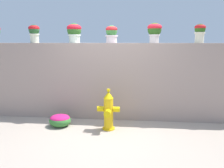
{
  "coord_description": "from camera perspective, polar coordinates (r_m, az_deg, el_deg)",
  "views": [
    {
      "loc": [
        0.49,
        -4.18,
        1.82
      ],
      "look_at": [
        -0.01,
        0.79,
        0.86
      ],
      "focal_mm": 35.97,
      "sensor_mm": 36.0,
      "label": 1
    }
  ],
  "objects": [
    {
      "name": "fire_hydrant",
      "position": [
        4.65,
        -0.91,
        -6.92
      ],
      "size": [
        0.46,
        0.38,
        0.86
      ],
      "color": "yellow",
      "rests_on": "ground"
    },
    {
      "name": "potted_plant_1",
      "position": [
        5.66,
        -19.18,
        12.44
      ],
      "size": [
        0.25,
        0.25,
        0.42
      ],
      "color": "silver",
      "rests_on": "stone_wall"
    },
    {
      "name": "potted_plant_5",
      "position": [
        5.33,
        21.44,
        12.34
      ],
      "size": [
        0.24,
        0.24,
        0.41
      ],
      "color": "beige",
      "rests_on": "stone_wall"
    },
    {
      "name": "potted_plant_2",
      "position": [
        5.34,
        -9.59,
        13.05
      ],
      "size": [
        0.33,
        0.33,
        0.44
      ],
      "color": "silver",
      "rests_on": "stone_wall"
    },
    {
      "name": "potted_plant_4",
      "position": [
        5.19,
        10.76,
        13.22
      ],
      "size": [
        0.32,
        0.32,
        0.44
      ],
      "color": "silver",
      "rests_on": "stone_wall"
    },
    {
      "name": "potted_plant_3",
      "position": [
        5.19,
        -0.12,
        12.83
      ],
      "size": [
        0.28,
        0.28,
        0.39
      ],
      "color": "silver",
      "rests_on": "stone_wall"
    },
    {
      "name": "flower_bush_left",
      "position": [
        5.03,
        -13.07,
        -8.87
      ],
      "size": [
        0.47,
        0.42,
        0.27
      ],
      "color": "#367531",
      "rests_on": "ground"
    },
    {
      "name": "ground_plane",
      "position": [
        4.58,
        -0.9,
        -12.46
      ],
      "size": [
        24.0,
        24.0,
        0.0
      ],
      "primitive_type": "plane",
      "color": "#A69687"
    },
    {
      "name": "stone_wall",
      "position": [
        5.27,
        0.3,
        0.72
      ],
      "size": [
        6.48,
        0.38,
        1.77
      ],
      "primitive_type": "cube",
      "color": "gray",
      "rests_on": "ground"
    }
  ]
}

